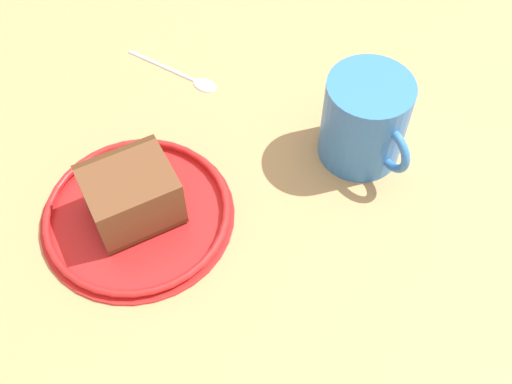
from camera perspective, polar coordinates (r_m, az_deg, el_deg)
The scene contains 5 objects.
ground_plane at distance 61.55cm, azimuth -2.92°, elevation -3.64°, with size 136.45×136.45×3.98cm, color tan.
small_plate at distance 60.56cm, azimuth -11.06°, elevation -1.98°, with size 19.00×19.00×1.31cm.
cake_slice at distance 58.31cm, azimuth -11.61°, elevation -0.23°, with size 10.65×10.33×5.88cm.
tea_mug at distance 61.93cm, azimuth 10.21°, elevation 6.63°, with size 8.83×9.92×9.74cm.
teaspoon at distance 72.05cm, azimuth -6.20°, elevation 10.69°, with size 11.83×6.18×0.80cm.
Camera 1 is at (6.94, -30.92, 50.77)cm, focal length 42.61 mm.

